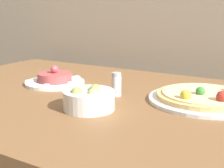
% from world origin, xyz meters
% --- Properties ---
extents(dining_table, '(1.28, 0.84, 0.76)m').
position_xyz_m(dining_table, '(0.00, 0.42, 0.66)').
color(dining_table, brown).
rests_on(dining_table, ground_plane).
extents(pizza_plate, '(0.31, 0.31, 0.05)m').
position_xyz_m(pizza_plate, '(0.33, 0.52, 0.78)').
color(pizza_plate, white).
rests_on(pizza_plate, dining_table).
extents(tartare_plate, '(0.21, 0.21, 0.07)m').
position_xyz_m(tartare_plate, '(-0.18, 0.47, 0.78)').
color(tartare_plate, white).
rests_on(tartare_plate, dining_table).
extents(small_bowl, '(0.14, 0.14, 0.07)m').
position_xyz_m(small_bowl, '(0.09, 0.30, 0.79)').
color(small_bowl, white).
rests_on(small_bowl, dining_table).
extents(salt_shaker, '(0.03, 0.03, 0.07)m').
position_xyz_m(salt_shaker, '(0.09, 0.45, 0.80)').
color(salt_shaker, silver).
rests_on(salt_shaker, dining_table).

